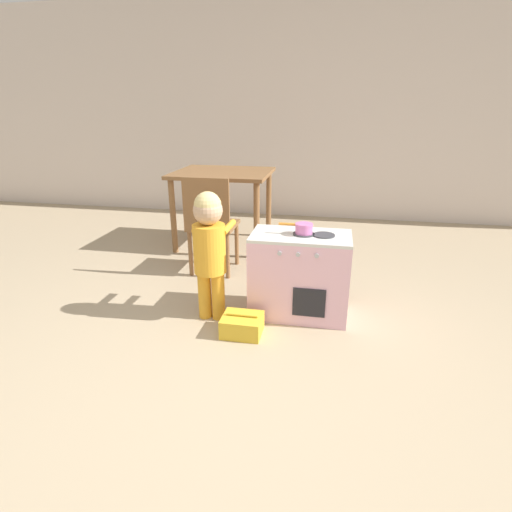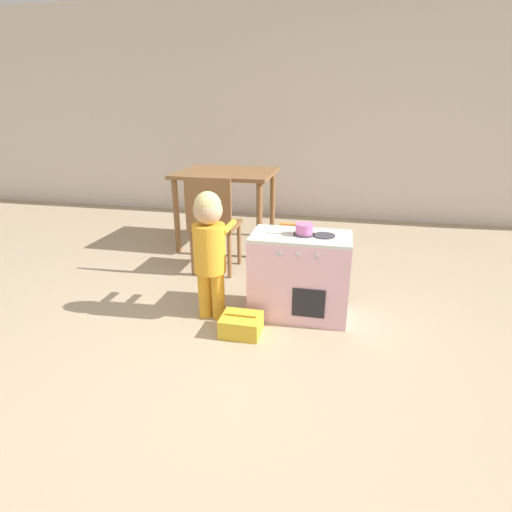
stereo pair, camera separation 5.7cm
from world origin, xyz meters
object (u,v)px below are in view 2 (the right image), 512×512
(play_kitchen, at_px, (300,275))
(dining_chair_near, at_px, (213,222))
(toy_basket, at_px, (241,325))
(toy_pot, at_px, (304,228))
(dining_table, at_px, (227,182))
(child_figure, at_px, (209,242))

(play_kitchen, bearing_deg, dining_chair_near, 143.56)
(play_kitchen, height_order, toy_basket, play_kitchen)
(toy_pot, xyz_separation_m, dining_chair_near, (-0.81, 0.59, -0.17))
(toy_basket, distance_m, dining_table, 1.90)
(play_kitchen, relative_size, dining_chair_near, 0.78)
(child_figure, relative_size, toy_basket, 3.48)
(play_kitchen, height_order, dining_table, dining_table)
(child_figure, height_order, dining_chair_near, child_figure)
(dining_chair_near, bearing_deg, child_figure, -73.46)
(toy_pot, bearing_deg, toy_basket, -134.66)
(toy_pot, relative_size, dining_table, 0.24)
(toy_pot, distance_m, child_figure, 0.61)
(play_kitchen, xyz_separation_m, child_figure, (-0.57, -0.17, 0.25))
(toy_basket, distance_m, dining_chair_near, 1.11)
(play_kitchen, relative_size, dining_table, 0.69)
(toy_pot, relative_size, toy_basket, 0.89)
(dining_chair_near, bearing_deg, play_kitchen, -36.44)
(dining_table, bearing_deg, child_figure, -77.85)
(toy_pot, xyz_separation_m, dining_table, (-0.92, 1.37, 0.02))
(child_figure, height_order, dining_table, child_figure)
(dining_table, relative_size, dining_chair_near, 1.12)
(toy_pot, xyz_separation_m, child_figure, (-0.58, -0.17, -0.08))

